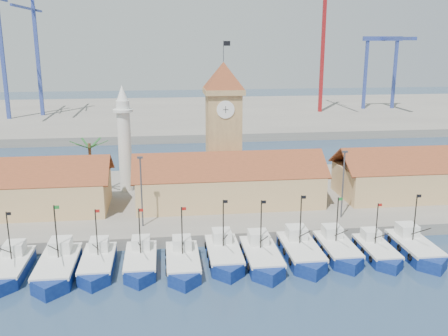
{
  "coord_description": "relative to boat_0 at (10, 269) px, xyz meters",
  "views": [
    {
      "loc": [
        -9.1,
        -48.02,
        24.46
      ],
      "look_at": [
        -0.91,
        18.0,
        7.18
      ],
      "focal_mm": 40.0,
      "sensor_mm": 36.0,
      "label": 1
    }
  ],
  "objects": [
    {
      "name": "boat_8",
      "position": [
        36.26,
        0.39,
        0.0
      ],
      "size": [
        3.52,
        9.64,
        7.29
      ],
      "color": "navy",
      "rests_on": "ground"
    },
    {
      "name": "boat_4",
      "position": [
        18.31,
        -0.97,
        0.01
      ],
      "size": [
        3.55,
        9.73,
        7.37
      ],
      "color": "navy",
      "rests_on": "ground"
    },
    {
      "name": "boat_5",
      "position": [
        23.0,
        0.41,
        0.03
      ],
      "size": [
        3.63,
        9.96,
        7.53
      ],
      "color": "navy",
      "rests_on": "ground"
    },
    {
      "name": "hall_right",
      "position": [
        57.7,
        17.11,
        3.24
      ],
      "size": [
        31.2,
        10.13,
        7.61
      ],
      "color": "tan",
      "rests_on": "quay"
    },
    {
      "name": "palm_tree",
      "position": [
        5.7,
        23.11,
        5.49
      ],
      "size": [
        5.6,
        5.03,
        8.39
      ],
      "color": "brown",
      "rests_on": "quay"
    },
    {
      "name": "boat_1",
      "position": [
        5.02,
        -0.7,
        0.08
      ],
      "size": [
        3.88,
        10.62,
        8.04
      ],
      "color": "navy",
      "rests_on": "ground"
    },
    {
      "name": "crane_red_right",
      "position": [
        66.29,
        100.96,
        25.85
      ],
      "size": [
        1.0,
        31.26,
        44.56
      ],
      "color": "maroon",
      "rests_on": "terminal"
    },
    {
      "name": "clock_tower",
      "position": [
        25.7,
        23.11,
        11.21
      ],
      "size": [
        5.8,
        5.8,
        22.7
      ],
      "color": "tan",
      "rests_on": "quay"
    },
    {
      "name": "hall_center",
      "position": [
        25.7,
        17.11,
        3.24
      ],
      "size": [
        27.04,
        10.13,
        7.61
      ],
      "color": "tan",
      "rests_on": "quay"
    },
    {
      "name": "gantry",
      "position": [
        87.7,
        103.76,
        19.29
      ],
      "size": [
        13.0,
        22.0,
        23.2
      ],
      "color": "#33469C",
      "rests_on": "terminal"
    },
    {
      "name": "boat_2",
      "position": [
        9.11,
        -0.03,
        -0.01
      ],
      "size": [
        3.46,
        9.47,
        7.17
      ],
      "color": "navy",
      "rests_on": "ground"
    },
    {
      "name": "boat_9",
      "position": [
        40.65,
        -0.48,
        -0.06
      ],
      "size": [
        3.22,
        8.83,
        6.68
      ],
      "color": "navy",
      "rests_on": "ground"
    },
    {
      "name": "crane_blue_near",
      "position": [
        -19.45,
        103.66,
        22.63
      ],
      "size": [
        1.0,
        32.3,
        38.57
      ],
      "color": "#33469C",
      "rests_on": "terminal"
    },
    {
      "name": "minaret",
      "position": [
        10.7,
        25.11,
        8.98
      ],
      "size": [
        3.0,
        3.0,
        16.3
      ],
      "color": "silver",
      "rests_on": "quay"
    },
    {
      "name": "boat_3",
      "position": [
        13.72,
        -0.06,
        -0.02
      ],
      "size": [
        3.41,
        9.35,
        7.08
      ],
      "color": "navy",
      "rests_on": "ground"
    },
    {
      "name": "ground",
      "position": [
        25.7,
        -2.89,
        -0.75
      ],
      "size": [
        400.0,
        400.0,
        0.0
      ],
      "primitive_type": "plane",
      "color": "navy",
      "rests_on": "ground"
    },
    {
      "name": "quay",
      "position": [
        25.7,
        21.11,
        -0.0
      ],
      "size": [
        140.0,
        32.0,
        1.5
      ],
      "primitive_type": "cube",
      "color": "gray",
      "rests_on": "ground"
    },
    {
      "name": "boat_10",
      "position": [
        45.28,
        -0.54,
        0.04
      ],
      "size": [
        3.67,
        10.06,
        7.61
      ],
      "color": "navy",
      "rests_on": "ground"
    },
    {
      "name": "terminal",
      "position": [
        25.7,
        107.11,
        0.25
      ],
      "size": [
        240.0,
        80.0,
        2.0
      ],
      "primitive_type": "cube",
      "color": "gray",
      "rests_on": "ground"
    },
    {
      "name": "boat_6",
      "position": [
        27.1,
        -0.7,
        0.04
      ],
      "size": [
        3.71,
        10.15,
        7.68
      ],
      "color": "navy",
      "rests_on": "ground"
    },
    {
      "name": "boat_0",
      "position": [
        0.0,
        0.0,
        0.0
      ],
      "size": [
        3.51,
        9.6,
        7.27
      ],
      "color": "navy",
      "rests_on": "ground"
    },
    {
      "name": "lamp_posts",
      "position": [
        26.2,
        9.11,
        5.73
      ],
      "size": [
        80.7,
        0.25,
        9.03
      ],
      "color": "#3F3F44",
      "rests_on": "quay"
    },
    {
      "name": "boat_7",
      "position": [
        31.82,
        0.02,
        0.06
      ],
      "size": [
        3.78,
        10.35,
        7.83
      ],
      "color": "navy",
      "rests_on": "ground"
    }
  ]
}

